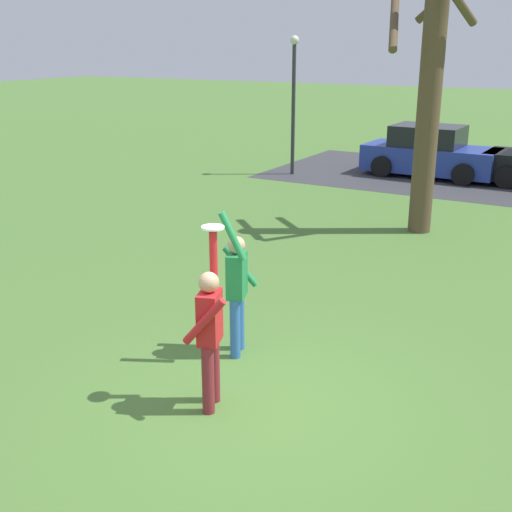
% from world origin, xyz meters
% --- Properties ---
extents(ground_plane, '(120.00, 120.00, 0.00)m').
position_xyz_m(ground_plane, '(0.00, 0.00, 0.00)').
color(ground_plane, '#4C7533').
extents(person_catcher, '(0.48, 0.59, 2.08)m').
position_xyz_m(person_catcher, '(-0.37, -0.26, 0.98)').
color(person_catcher, maroon).
rests_on(person_catcher, ground_plane).
extents(person_defender, '(0.56, 0.64, 2.04)m').
position_xyz_m(person_defender, '(-0.83, 1.05, 0.98)').
color(person_defender, '#3366B7').
rests_on(person_defender, ground_plane).
extents(frisbee_disc, '(0.26, 0.26, 0.02)m').
position_xyz_m(frisbee_disc, '(-0.45, -0.05, 2.09)').
color(frisbee_disc, white).
rests_on(frisbee_disc, person_catcher).
extents(parked_car_blue, '(4.15, 2.13, 1.59)m').
position_xyz_m(parked_car_blue, '(-2.05, 14.70, 0.73)').
color(parked_car_blue, '#233893').
rests_on(parked_car_blue, ground_plane).
extents(bare_tree_tall, '(2.18, 2.18, 5.89)m').
position_xyz_m(bare_tree_tall, '(-0.46, 8.27, 3.07)').
color(bare_tree_tall, brown).
rests_on(bare_tree_tall, ground_plane).
extents(lamppost_by_lot, '(0.28, 0.28, 4.26)m').
position_xyz_m(lamppost_by_lot, '(-5.96, 12.82, 2.59)').
color(lamppost_by_lot, '#2D2D33').
rests_on(lamppost_by_lot, ground_plane).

